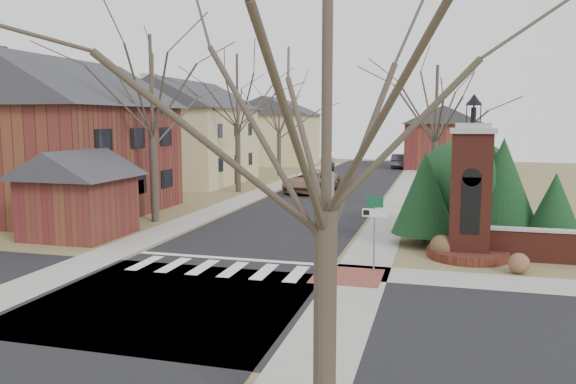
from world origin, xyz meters
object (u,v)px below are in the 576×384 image
(sign_post, at_px, (374,218))
(pickup_truck, at_px, (311,181))
(traffic_signal_pole, at_px, (332,205))
(brick_gate_monument, at_px, (470,204))
(distant_car, at_px, (400,161))

(sign_post, bearing_deg, pickup_truck, 108.57)
(traffic_signal_pole, relative_size, pickup_truck, 0.73)
(brick_gate_monument, relative_size, distant_car, 1.34)
(pickup_truck, height_order, distant_car, pickup_truck)
(brick_gate_monument, bearing_deg, pickup_truck, 119.95)
(sign_post, distance_m, brick_gate_monument, 4.55)
(traffic_signal_pole, distance_m, pickup_truck, 23.63)
(sign_post, relative_size, brick_gate_monument, 0.42)
(distant_car, bearing_deg, brick_gate_monument, 96.62)
(brick_gate_monument, xyz_separation_m, distant_car, (-5.63, 41.89, -1.37))
(brick_gate_monument, height_order, distant_car, brick_gate_monument)
(sign_post, xyz_separation_m, brick_gate_monument, (3.41, 3.01, 0.22))
(sign_post, distance_m, pickup_truck, 22.61)
(brick_gate_monument, relative_size, pickup_truck, 1.06)
(pickup_truck, bearing_deg, distant_car, 87.79)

